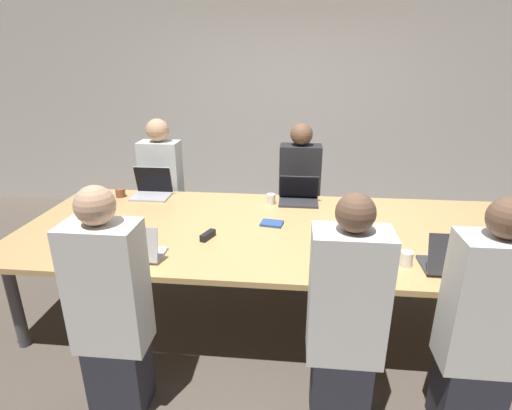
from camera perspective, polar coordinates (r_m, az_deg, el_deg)
The scene contains 19 objects.
ground_plane at distance 3.47m, azimuth 2.51°, elevation -14.64°, with size 24.00×24.00×0.00m, color brown.
curtain_wall at distance 5.33m, azimuth 4.37°, elevation 14.04°, with size 12.00×0.06×2.80m.
conference_table at distance 3.12m, azimuth 2.70°, elevation -4.09°, with size 3.95×1.60×0.74m.
laptop_near_right at distance 2.74m, azimuth 26.05°, elevation -7.17°, with size 0.31×0.26×0.26m.
person_near_right at distance 2.45m, azimuth 29.64°, elevation -15.13°, with size 0.40×0.24×1.39m.
cup_near_right at distance 2.72m, azimuth 20.66°, elevation -7.20°, with size 0.08×0.08×0.09m.
laptop_far_center at distance 3.64m, azimuth 6.11°, elevation 1.45°, with size 0.36×0.25×0.25m.
person_far_center at distance 4.03m, azimuth 6.17°, elevation 1.37°, with size 0.40×0.24×1.41m.
cup_far_center at distance 3.59m, azimuth 2.14°, elevation 0.86°, with size 0.08×0.08×0.09m.
laptop_near_left at distance 2.73m, azimuth -16.61°, elevation -6.08°, with size 0.32×0.24×0.24m.
person_near_left at distance 2.42m, azimuth -20.05°, elevation -13.90°, with size 0.40×0.24×1.40m.
cup_near_left at distance 2.87m, azimuth -20.43°, elevation -5.69°, with size 0.07×0.07×0.10m.
laptop_far_left at distance 3.91m, azimuth -14.60°, elevation 2.36°, with size 0.35×0.27×0.28m.
person_far_left at distance 4.28m, azimuth -13.22°, elevation 2.27°, with size 0.40×0.24×1.42m.
cup_far_left at distance 3.98m, azimuth -18.80°, elevation 1.65°, with size 0.09×0.09×0.08m.
laptop_near_midright at distance 2.50m, azimuth 11.90°, elevation -8.18°, with size 0.33×0.25×0.24m.
person_near_midright at distance 2.27m, azimuth 12.65°, elevation -15.81°, with size 0.40×0.24×1.39m.
stapler at distance 2.94m, azimuth -6.90°, elevation -4.34°, with size 0.09×0.16×0.05m.
notebook at distance 3.16m, azimuth 2.28°, elevation -2.65°, with size 0.19×0.15×0.02m.
Camera 1 is at (0.14, -2.83, 1.99)m, focal length 28.00 mm.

